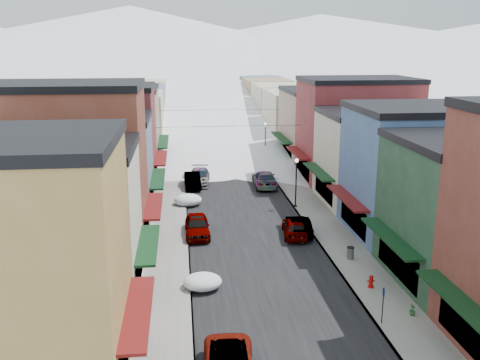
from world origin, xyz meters
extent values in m
cube|color=black|center=(0.00, 60.00, 0.01)|extent=(10.00, 160.00, 0.01)
cube|color=gray|center=(-6.60, 60.00, 0.07)|extent=(3.20, 160.00, 0.15)
cube|color=gray|center=(6.60, 60.00, 0.07)|extent=(3.20, 160.00, 0.15)
cube|color=slate|center=(-5.05, 60.00, 0.07)|extent=(0.10, 160.00, 0.15)
cube|color=slate|center=(5.05, 60.00, 0.07)|extent=(0.10, 160.00, 0.15)
cube|color=#AE8540|center=(-13.20, 4.00, 5.50)|extent=(10.00, 8.50, 11.00)
cube|color=maroon|center=(-7.60, 4.00, 3.20)|extent=(1.20, 7.22, 0.15)
cube|color=beige|center=(-13.20, 12.50, 4.50)|extent=(10.00, 8.00, 9.00)
cube|color=black|center=(-13.20, 12.50, 9.25)|extent=(10.20, 8.20, 0.50)
cube|color=black|center=(-7.60, 12.50, 3.20)|extent=(1.20, 6.80, 0.15)
cube|color=brown|center=(-13.70, 20.50, 6.00)|extent=(11.00, 8.00, 12.00)
cube|color=black|center=(-13.70, 20.50, 12.25)|extent=(11.20, 8.20, 0.50)
cube|color=maroon|center=(-7.60, 20.50, 3.20)|extent=(1.20, 6.80, 0.15)
cube|color=slate|center=(-13.20, 29.00, 4.25)|extent=(10.00, 9.00, 8.50)
cube|color=black|center=(-13.20, 29.00, 8.75)|extent=(10.20, 9.20, 0.50)
cube|color=black|center=(-7.60, 29.00, 3.20)|extent=(1.20, 7.65, 0.15)
cube|color=maroon|center=(-14.20, 38.00, 5.25)|extent=(12.00, 9.00, 10.50)
cube|color=black|center=(-14.20, 38.00, 10.75)|extent=(12.20, 9.20, 0.50)
cube|color=maroon|center=(-7.60, 38.00, 3.20)|extent=(1.20, 7.65, 0.15)
cube|color=#987E64|center=(-13.20, 48.00, 4.75)|extent=(10.00, 11.00, 9.50)
cube|color=black|center=(-13.20, 48.00, 9.75)|extent=(10.20, 11.20, 0.50)
cube|color=black|center=(-7.60, 48.00, 3.20)|extent=(1.20, 9.35, 0.15)
cube|color=black|center=(7.60, 3.00, 3.20)|extent=(1.20, 7.65, 0.15)
cube|color=#1E4029|center=(13.20, 12.00, 4.50)|extent=(10.00, 9.00, 9.00)
cube|color=black|center=(7.60, 12.00, 3.20)|extent=(1.20, 7.65, 0.15)
cube|color=#416193|center=(13.20, 21.00, 5.00)|extent=(10.00, 9.00, 10.00)
cube|color=black|center=(13.20, 21.00, 10.25)|extent=(10.20, 9.20, 0.50)
cube|color=maroon|center=(7.60, 21.00, 3.20)|extent=(1.20, 7.65, 0.15)
cube|color=beige|center=(13.70, 30.00, 4.25)|extent=(11.00, 9.00, 8.50)
cube|color=black|center=(13.70, 30.00, 8.75)|extent=(11.20, 9.20, 0.50)
cube|color=black|center=(7.60, 30.00, 3.20)|extent=(1.20, 7.65, 0.15)
cube|color=maroon|center=(14.20, 39.00, 5.50)|extent=(12.00, 9.00, 11.00)
cube|color=black|center=(14.20, 39.00, 11.25)|extent=(12.20, 9.20, 0.50)
cube|color=maroon|center=(7.60, 39.00, 3.20)|extent=(1.20, 7.65, 0.15)
cube|color=#947861|center=(13.20, 49.00, 4.50)|extent=(10.00, 11.00, 9.00)
cube|color=black|center=(13.20, 49.00, 9.25)|extent=(10.20, 11.20, 0.50)
cube|color=black|center=(7.60, 49.00, 3.20)|extent=(1.20, 9.35, 0.15)
cube|color=gray|center=(-12.50, 62.00, 4.00)|extent=(9.00, 13.00, 8.00)
cube|color=gray|center=(12.50, 62.00, 4.00)|extent=(9.00, 13.00, 8.00)
cube|color=gray|center=(-12.50, 76.00, 4.00)|extent=(9.00, 13.00, 8.00)
cube|color=gray|center=(12.50, 76.00, 4.00)|extent=(9.00, 13.00, 8.00)
cube|color=gray|center=(-12.50, 90.00, 4.00)|extent=(9.00, 13.00, 8.00)
cube|color=gray|center=(12.50, 90.00, 4.00)|extent=(9.00, 13.00, 8.00)
cube|color=gray|center=(-12.50, 104.00, 4.00)|extent=(9.00, 13.00, 8.00)
cube|color=gray|center=(12.50, 104.00, 4.00)|extent=(9.00, 13.00, 8.00)
cube|color=silver|center=(0.00, 225.00, 6.00)|extent=(360.00, 40.00, 12.00)
cone|color=white|center=(-30.00, 275.00, 17.00)|extent=(300.00, 300.00, 34.00)
cone|color=white|center=(70.00, 270.00, 15.00)|extent=(320.00, 320.00, 30.00)
cone|color=white|center=(170.00, 290.00, 13.00)|extent=(280.00, 280.00, 26.00)
cylinder|color=black|center=(0.00, 40.00, 6.20)|extent=(16.40, 0.04, 0.04)
cylinder|color=black|center=(0.00, 55.00, 6.20)|extent=(16.40, 0.04, 0.04)
imported|color=#A6A8AF|center=(-4.30, 22.36, 0.83)|extent=(2.01, 4.88, 1.66)
imported|color=black|center=(-4.30, 37.32, 0.79)|extent=(1.77, 4.83, 1.58)
imported|color=#A3A6AB|center=(-3.50, 38.87, 0.81)|extent=(2.69, 5.74, 1.62)
imported|color=black|center=(3.94, 21.74, 0.74)|extent=(1.76, 4.57, 1.48)
imported|color=gray|center=(3.50, 21.36, 0.77)|extent=(2.29, 4.68, 1.54)
imported|color=black|center=(3.50, 36.87, 0.85)|extent=(2.64, 5.98, 1.71)
imported|color=#A3A7AB|center=(-1.75, 58.51, 0.78)|extent=(2.29, 4.72, 1.55)
imported|color=white|center=(0.60, 61.94, 0.71)|extent=(2.58, 5.21, 1.42)
cylinder|color=#AA0909|center=(6.28, 11.31, 0.20)|extent=(0.37, 0.37, 0.11)
cylinder|color=#AA0909|center=(6.28, 11.31, 0.47)|extent=(0.26, 0.26, 0.65)
sphere|color=#AA0909|center=(6.28, 11.31, 0.84)|extent=(0.28, 0.28, 0.28)
cylinder|color=#AA0909|center=(6.28, 11.31, 0.58)|extent=(0.48, 0.11, 0.11)
cylinder|color=black|center=(5.33, 6.94, 1.21)|extent=(0.06, 0.06, 2.13)
cube|color=navy|center=(5.33, 6.94, 1.99)|extent=(0.03, 0.29, 0.39)
cylinder|color=#595C5E|center=(6.42, 15.94, 0.58)|extent=(0.49, 0.49, 0.85)
cylinder|color=black|center=(6.42, 15.94, 1.02)|extent=(0.53, 0.53, 0.06)
cylinder|color=black|center=(5.20, 28.83, 0.20)|extent=(0.32, 0.32, 0.11)
cylinder|color=black|center=(5.20, 28.83, 2.29)|extent=(0.13, 0.13, 4.28)
sphere|color=white|center=(5.20, 28.83, 4.59)|extent=(0.39, 0.39, 0.39)
cylinder|color=black|center=(5.97, 52.01, 0.20)|extent=(0.32, 0.32, 0.11)
cylinder|color=black|center=(5.97, 52.01, 2.30)|extent=(0.13, 0.13, 4.30)
sphere|color=white|center=(5.97, 52.01, 4.61)|extent=(0.39, 0.39, 0.39)
imported|color=#2B5E2C|center=(7.38, 7.61, 0.46)|extent=(0.49, 0.49, 0.62)
ellipsoid|color=white|center=(-4.30, 12.52, 0.52)|extent=(2.45, 2.08, 1.04)
ellipsoid|color=white|center=(-4.10, 13.72, 0.26)|extent=(1.05, 0.94, 0.52)
ellipsoid|color=white|center=(-4.90, 30.72, 0.56)|extent=(2.66, 2.25, 1.13)
ellipsoid|color=white|center=(-4.70, 31.92, 0.28)|extent=(1.14, 1.02, 0.57)
ellipsoid|color=white|center=(-4.30, 41.01, 0.44)|extent=(2.09, 1.76, 0.88)
ellipsoid|color=white|center=(-4.10, 42.21, 0.22)|extent=(0.89, 0.80, 0.45)
camera|label=1|loc=(-5.42, -18.63, 15.15)|focal=40.00mm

